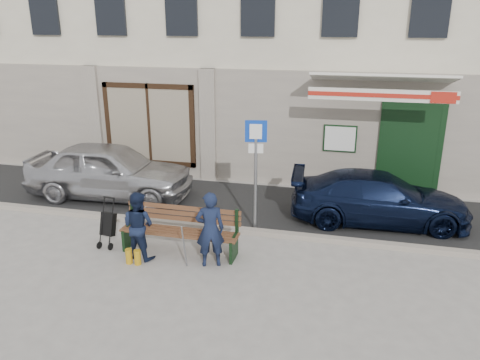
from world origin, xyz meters
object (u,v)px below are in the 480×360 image
(woman, at_px, (138,225))
(parking_sign, at_px, (256,159))
(stroller, at_px, (108,225))
(bench, at_px, (178,231))
(man, at_px, (210,229))
(car_navy, at_px, (379,198))
(car_silver, at_px, (110,170))

(woman, bearing_deg, parking_sign, -125.36)
(stroller, bearing_deg, bench, 11.04)
(bench, height_order, man, man)
(parking_sign, height_order, woman, parking_sign)
(parking_sign, bearing_deg, man, -116.83)
(woman, bearing_deg, car_navy, -135.25)
(car_navy, bearing_deg, car_silver, 85.69)
(car_silver, height_order, man, man)
(parking_sign, bearing_deg, woman, -148.75)
(man, height_order, stroller, man)
(car_silver, distance_m, bench, 3.83)
(woman, height_order, stroller, woman)
(car_silver, xyz_separation_m, bench, (2.84, -2.55, -0.28))
(woman, distance_m, stroller, 0.94)
(car_silver, distance_m, parking_sign, 4.40)
(car_navy, height_order, stroller, car_navy)
(car_silver, height_order, car_navy, car_silver)
(bench, bearing_deg, woman, -150.08)
(parking_sign, xyz_separation_m, woman, (-1.95, -1.75, -0.97))
(bench, distance_m, woman, 0.79)
(parking_sign, bearing_deg, bench, -143.99)
(stroller, bearing_deg, car_silver, 126.28)
(car_silver, relative_size, stroller, 4.22)
(man, relative_size, woman, 1.09)
(car_silver, relative_size, car_navy, 1.08)
(man, relative_size, stroller, 1.45)
(parking_sign, distance_m, woman, 2.80)
(man, bearing_deg, car_navy, -158.66)
(parking_sign, height_order, man, parking_sign)
(parking_sign, xyz_separation_m, man, (-0.50, -1.73, -0.91))
(parking_sign, height_order, stroller, parking_sign)
(car_navy, relative_size, parking_sign, 1.61)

